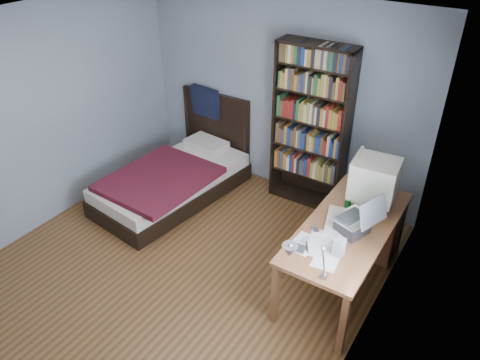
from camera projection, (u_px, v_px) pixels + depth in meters
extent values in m
plane|color=#573419|center=(179.00, 270.00, 4.97)|extent=(4.20, 4.20, 0.00)
plane|color=white|center=(158.00, 31.00, 3.65)|extent=(4.20, 4.20, 0.00)
cube|color=#91A1AA|center=(279.00, 96.00, 5.81)|extent=(3.80, 0.04, 2.50)
cube|color=#91A1AA|center=(38.00, 121.00, 5.18)|extent=(0.04, 4.20, 2.50)
cube|color=#91A1AA|center=(369.00, 240.00, 3.44)|extent=(0.04, 4.20, 2.50)
cube|color=white|center=(365.00, 228.00, 3.23)|extent=(0.01, 1.14, 1.14)
cube|color=white|center=(364.00, 228.00, 3.23)|extent=(0.01, 1.00, 1.00)
cube|color=brown|center=(348.00, 227.00, 4.45)|extent=(0.75, 1.73, 0.04)
cube|color=brown|center=(275.00, 294.00, 4.21)|extent=(0.06, 0.06, 0.69)
cube|color=brown|center=(343.00, 325.00, 3.91)|extent=(0.06, 0.06, 0.69)
cube|color=brown|center=(344.00, 206.00, 5.37)|extent=(0.06, 0.06, 0.69)
cube|color=brown|center=(401.00, 224.00, 5.07)|extent=(0.06, 0.06, 0.69)
cube|color=brown|center=(366.00, 223.00, 5.10)|extent=(0.69, 0.40, 0.68)
cube|color=beige|center=(368.00, 202.00, 4.74)|extent=(0.29, 0.26, 0.03)
cylinder|color=beige|center=(369.00, 198.00, 4.71)|extent=(0.11, 0.11, 0.06)
cube|color=beige|center=(375.00, 179.00, 4.58)|extent=(0.45, 0.44, 0.40)
cube|color=beige|center=(355.00, 173.00, 4.67)|extent=(0.07, 0.42, 0.42)
cube|color=#3A8ED2|center=(353.00, 173.00, 4.68)|extent=(0.04, 0.31, 0.27)
cube|color=#2D2D30|center=(352.00, 225.00, 4.30)|extent=(0.30, 0.33, 0.16)
cube|color=silver|center=(354.00, 218.00, 4.26)|extent=(0.36, 0.41, 0.02)
cube|color=#2D2D30|center=(352.00, 216.00, 4.26)|extent=(0.25, 0.31, 0.00)
cube|color=silver|center=(373.00, 212.00, 4.11)|extent=(0.19, 0.35, 0.25)
cube|color=#0CBF26|center=(372.00, 211.00, 4.12)|extent=(0.14, 0.28, 0.19)
cube|color=#99999E|center=(324.00, 277.00, 3.82)|extent=(0.06, 0.05, 0.04)
cylinder|color=#99999E|center=(324.00, 262.00, 3.67)|extent=(0.02, 0.14, 0.37)
cylinder|color=#99999E|center=(307.00, 247.00, 3.41)|extent=(0.16, 0.31, 0.19)
cone|color=#99999E|center=(290.00, 251.00, 3.32)|extent=(0.12, 0.12, 0.10)
cube|color=beige|center=(336.00, 221.00, 4.46)|extent=(0.30, 0.49, 0.04)
cube|color=gray|center=(339.00, 247.00, 4.03)|extent=(0.10, 0.10, 0.18)
cylinder|color=#07350E|center=(348.00, 204.00, 4.64)|extent=(0.06, 0.06, 0.11)
ellipsoid|color=silver|center=(360.00, 209.00, 4.63)|extent=(0.06, 0.11, 0.04)
cube|color=silver|center=(316.00, 230.00, 4.36)|extent=(0.10, 0.11, 0.02)
cube|color=gray|center=(305.00, 240.00, 4.23)|extent=(0.07, 0.11, 0.02)
cube|color=gray|center=(300.00, 249.00, 4.12)|extent=(0.12, 0.12, 0.02)
cube|color=black|center=(278.00, 120.00, 5.78)|extent=(0.03, 0.30, 2.03)
cube|color=black|center=(346.00, 137.00, 5.37)|extent=(0.03, 0.30, 2.03)
cube|color=black|center=(318.00, 44.00, 5.05)|extent=(0.91, 0.30, 0.03)
cube|color=black|center=(305.00, 196.00, 6.10)|extent=(0.91, 0.30, 0.06)
cube|color=black|center=(316.00, 124.00, 5.68)|extent=(0.91, 0.02, 2.03)
cube|color=olive|center=(310.00, 126.00, 5.55)|extent=(0.83, 0.22, 1.83)
cube|color=black|center=(173.00, 189.00, 6.10)|extent=(1.25, 2.13, 0.22)
cube|color=silver|center=(172.00, 177.00, 6.00)|extent=(1.20, 2.07, 0.16)
cube|color=maroon|center=(160.00, 179.00, 5.75)|extent=(1.14, 1.37, 0.07)
cube|color=silver|center=(207.00, 145.00, 6.47)|extent=(0.60, 0.42, 0.12)
cube|color=black|center=(217.00, 130.00, 6.59)|extent=(1.07, 0.05, 1.10)
cylinder|color=black|center=(187.00, 122.00, 6.80)|extent=(0.06, 0.06, 1.10)
cylinder|color=black|center=(246.00, 140.00, 6.34)|extent=(0.06, 0.06, 1.10)
cube|color=black|center=(206.00, 102.00, 6.42)|extent=(0.46, 0.20, 0.43)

